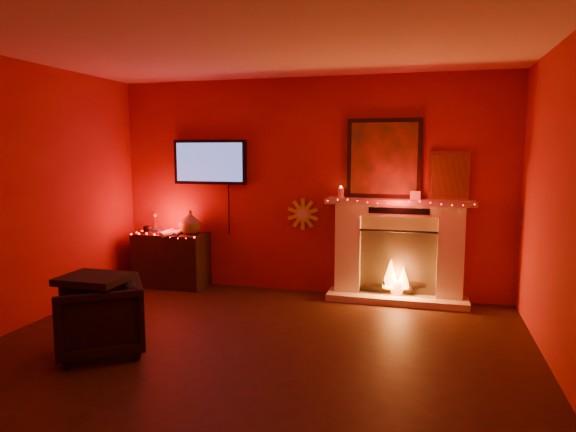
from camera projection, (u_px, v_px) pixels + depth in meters
name	position (u px, v px, depth m)	size (l,w,h in m)	color
room	(236.00, 207.00, 4.07)	(5.00, 5.00, 5.00)	black
fireplace	(398.00, 241.00, 6.13)	(1.72, 0.40, 2.18)	beige
tv	(210.00, 162.00, 6.72)	(1.00, 0.07, 1.24)	black
sunburst_clock	(303.00, 214.00, 6.50)	(0.40, 0.03, 0.40)	yellow
console_table	(173.00, 256.00, 6.81)	(0.94, 0.58, 1.02)	black
armchair	(99.00, 317.00, 4.55)	(0.71, 0.73, 0.66)	black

